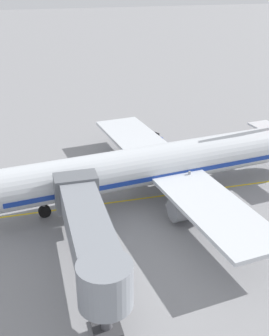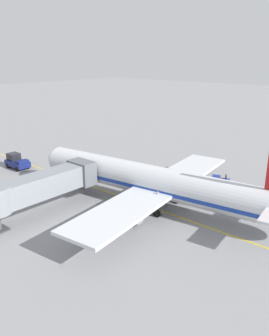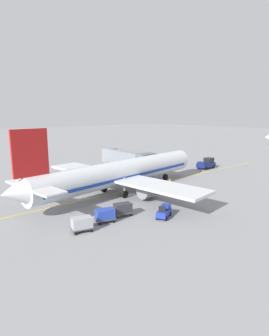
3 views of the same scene
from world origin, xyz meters
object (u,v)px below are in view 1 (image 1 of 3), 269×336
(baggage_tug_lead, at_px, (152,141))
(parked_airliner, at_px, (162,164))
(jet_bridge, at_px, (89,233))
(baggage_cart_front, at_px, (189,147))
(baggage_cart_third_in_train, at_px, (233,140))
(baggage_cart_second_in_train, at_px, (210,144))
(ground_crew_wing_walker, at_px, (81,179))

(baggage_tug_lead, bearing_deg, parked_airliner, 167.17)
(jet_bridge, distance_m, baggage_cart_front, 23.67)
(baggage_tug_lead, height_order, baggage_cart_third_in_train, baggage_tug_lead)
(parked_airliner, height_order, baggage_tug_lead, parked_airliner)
(jet_bridge, distance_m, baggage_tug_lead, 24.80)
(baggage_tug_lead, relative_size, baggage_cart_front, 0.93)
(jet_bridge, xyz_separation_m, baggage_tug_lead, (21.84, -11.43, -2.74))
(jet_bridge, distance_m, baggage_cart_second_in_train, 25.77)
(parked_airliner, height_order, baggage_cart_second_in_train, parked_airliner)
(baggage_cart_front, height_order, baggage_cart_second_in_train, same)
(baggage_tug_lead, bearing_deg, ground_crew_wing_walker, 129.76)
(baggage_cart_third_in_train, relative_size, ground_crew_wing_walker, 1.76)
(baggage_cart_second_in_train, bearing_deg, baggage_cart_front, 96.63)
(ground_crew_wing_walker, bearing_deg, baggage_cart_third_in_train, -74.07)
(parked_airliner, bearing_deg, ground_crew_wing_walker, 65.43)
(parked_airliner, bearing_deg, baggage_cart_third_in_train, -53.78)
(parked_airliner, bearing_deg, jet_bridge, 139.03)
(baggage_cart_second_in_train, bearing_deg, parked_airliner, 133.35)
(parked_airliner, xyz_separation_m, baggage_cart_front, (8.14, -6.15, -2.24))
(baggage_tug_lead, xyz_separation_m, baggage_cart_front, (-3.62, -3.47, 0.24))
(baggage_cart_front, height_order, ground_crew_wing_walker, ground_crew_wing_walker)
(jet_bridge, xyz_separation_m, baggage_cart_front, (18.22, -14.91, -2.51))
(baggage_cart_third_in_train, bearing_deg, baggage_cart_second_in_train, 99.08)
(jet_bridge, height_order, ground_crew_wing_walker, jet_bridge)
(parked_airliner, bearing_deg, baggage_cart_front, -37.09)
(jet_bridge, xyz_separation_m, baggage_cart_third_in_train, (19.08, -21.04, -2.51))
(parked_airliner, relative_size, baggage_cart_second_in_train, 12.53)
(baggage_cart_front, xyz_separation_m, baggage_cart_third_in_train, (0.86, -6.13, 0.00))
(baggage_cart_third_in_train, bearing_deg, baggage_cart_front, 97.96)
(parked_airliner, relative_size, baggage_tug_lead, 13.46)
(parked_airliner, distance_m, baggage_cart_front, 10.45)
(baggage_cart_front, xyz_separation_m, ground_crew_wing_walker, (-4.76, 13.55, 0.00))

